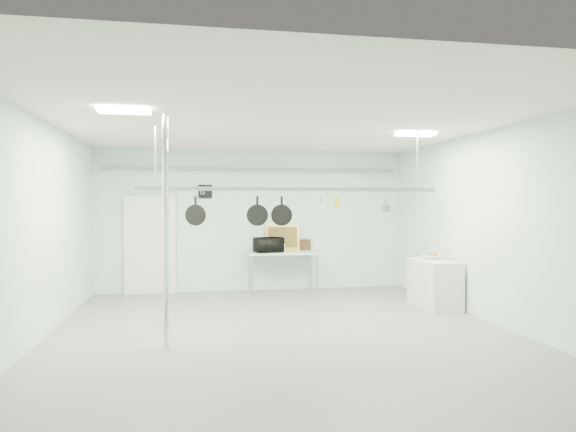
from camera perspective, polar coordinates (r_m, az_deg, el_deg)
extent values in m
plane|color=gray|center=(8.01, -0.56, -12.85)|extent=(8.00, 8.00, 0.00)
cube|color=silver|center=(7.87, -0.56, 10.31)|extent=(7.00, 8.00, 0.02)
cube|color=silver|center=(11.73, -3.80, -0.47)|extent=(7.00, 0.02, 3.20)
cube|color=silver|center=(9.04, 21.83, -1.07)|extent=(0.02, 8.00, 3.20)
cube|color=silver|center=(11.68, -15.07, -3.22)|extent=(1.10, 0.10, 2.20)
cube|color=black|center=(11.64, -9.19, 2.71)|extent=(0.30, 0.04, 0.30)
cylinder|color=gray|center=(11.66, -3.76, 5.18)|extent=(6.60, 0.07, 0.07)
cylinder|color=silver|center=(7.08, -13.43, -1.63)|extent=(0.08, 0.08, 3.20)
cube|color=silver|center=(11.47, -0.59, -4.11)|extent=(1.60, 0.70, 0.05)
cylinder|color=#B7B7BC|center=(11.15, -4.03, -6.59)|extent=(0.04, 0.04, 0.86)
cylinder|color=#B7B7BC|center=(11.70, -4.32, -6.22)|extent=(0.04, 0.04, 0.86)
cylinder|color=#B7B7BC|center=(11.39, 3.24, -6.42)|extent=(0.04, 0.04, 0.86)
cylinder|color=#B7B7BC|center=(11.93, 2.62, -6.07)|extent=(0.04, 0.04, 0.86)
cube|color=beige|center=(10.20, 15.94, -7.26)|extent=(0.60, 1.20, 0.90)
cube|color=#B7B7BC|center=(8.10, 0.48, 3.01)|extent=(4.80, 0.06, 0.06)
cylinder|color=#B7B7BC|center=(8.02, -14.53, 6.57)|extent=(0.02, 0.02, 0.94)
cylinder|color=#B7B7BC|center=(8.76, 14.18, 6.11)|extent=(0.02, 0.02, 0.94)
cube|color=white|center=(7.03, -17.75, 11.10)|extent=(0.65, 0.30, 0.05)
cube|color=white|center=(9.13, 13.99, 8.82)|extent=(0.65, 0.30, 0.05)
imported|color=black|center=(11.29, -2.18, -3.23)|extent=(0.68, 0.55, 0.33)
cylinder|color=white|center=(11.46, -0.71, -3.50)|extent=(0.19, 0.19, 0.19)
cube|color=gold|center=(11.75, -0.61, -2.44)|extent=(0.79, 0.18, 0.58)
cube|color=#382113|center=(11.85, 1.81, -3.21)|extent=(0.30, 0.10, 0.25)
imported|color=white|center=(10.35, 15.67, -4.39)|extent=(0.42, 0.42, 0.08)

